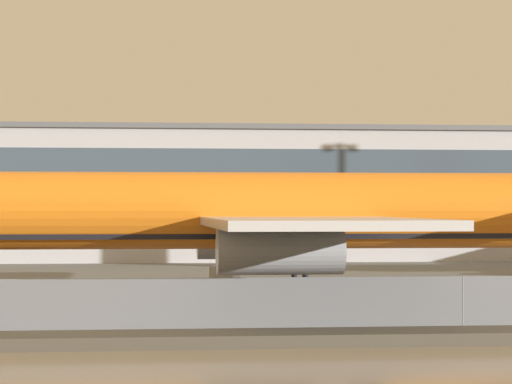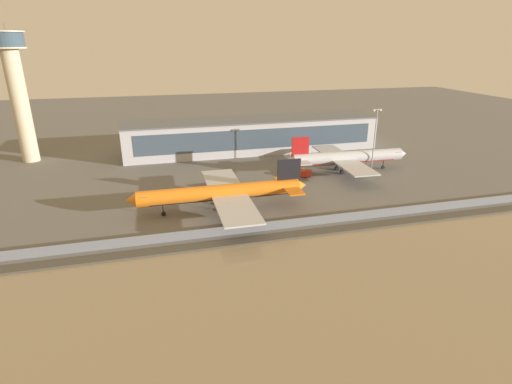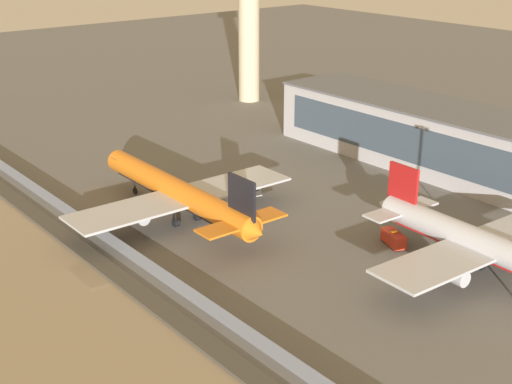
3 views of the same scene
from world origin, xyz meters
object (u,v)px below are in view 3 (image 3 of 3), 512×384
object	(u,v)px
cargo_jet_orange	(179,193)
ops_van	(394,238)
baggage_tug	(253,193)
control_tower	(249,4)
passenger_jet_silver	(487,247)

from	to	relation	value
cargo_jet_orange	ops_van	distance (m)	37.68
baggage_tug	ops_van	size ratio (longest dim) A/B	0.63
control_tower	baggage_tug	bearing A→B (deg)	-37.77
cargo_jet_orange	passenger_jet_silver	world-z (taller)	passenger_jet_silver
cargo_jet_orange	control_tower	xyz separation A→B (m)	(-62.29, 64.90, 22.52)
ops_van	control_tower	bearing A→B (deg)	154.81
ops_van	baggage_tug	bearing A→B (deg)	-172.73
passenger_jet_silver	baggage_tug	world-z (taller)	passenger_jet_silver
cargo_jet_orange	baggage_tug	world-z (taller)	cargo_jet_orange
cargo_jet_orange	ops_van	bearing A→B (deg)	34.01
ops_van	control_tower	world-z (taller)	control_tower
passenger_jet_silver	ops_van	xyz separation A→B (m)	(-15.81, -1.67, -3.73)
passenger_jet_silver	control_tower	xyz separation A→B (m)	(-109.18, 42.26, 22.47)
baggage_tug	control_tower	distance (m)	82.70
ops_van	control_tower	xyz separation A→B (m)	(-93.37, 43.92, 26.20)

